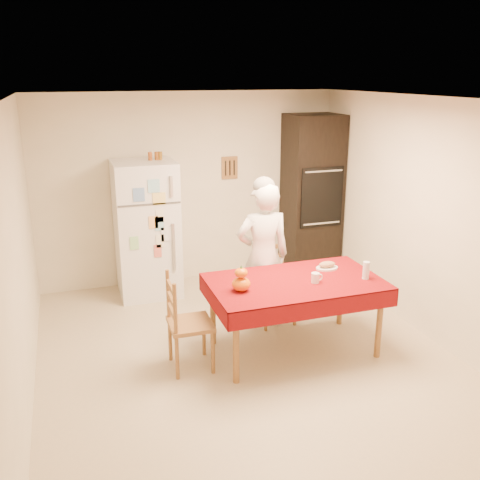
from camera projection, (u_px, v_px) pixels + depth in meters
name	position (u px, v px, depth m)	size (l,w,h in m)	color
floor	(244.00, 353.00, 5.41)	(4.50, 4.50, 0.00)	#C5B48E
room_shell	(245.00, 197.00, 4.93)	(4.02, 4.52, 2.51)	beige
refrigerator	(147.00, 229.00, 6.66)	(0.75, 0.74, 1.70)	white
oven_cabinet	(312.00, 196.00, 7.32)	(0.70, 0.62, 2.20)	black
dining_table	(295.00, 287.00, 5.28)	(1.70, 1.00, 0.76)	brown
chair_far	(272.00, 278.00, 6.01)	(0.45, 0.43, 0.95)	brown
chair_left	(184.00, 319.00, 5.01)	(0.41, 0.43, 0.95)	brown
seated_woman	(263.00, 256.00, 5.79)	(0.59, 0.39, 1.63)	white
coffee_mug	(315.00, 278.00, 5.19)	(0.08, 0.08, 0.10)	white
pumpkin_lower	(241.00, 284.00, 4.99)	(0.18, 0.18, 0.13)	red
pumpkin_upper	(241.00, 273.00, 4.96)	(0.12, 0.12, 0.09)	#C65804
wine_glass	(366.00, 270.00, 5.28)	(0.07, 0.07, 0.18)	silver
bread_plate	(327.00, 268.00, 5.57)	(0.24, 0.24, 0.02)	white
bread_loaf	(327.00, 264.00, 5.56)	(0.18, 0.10, 0.06)	#A2744F
spice_jar_left	(150.00, 156.00, 6.47)	(0.05, 0.05, 0.10)	#95481B
spice_jar_mid	(157.00, 156.00, 6.49)	(0.05, 0.05, 0.10)	brown
spice_jar_right	(160.00, 156.00, 6.51)	(0.05, 0.05, 0.10)	brown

